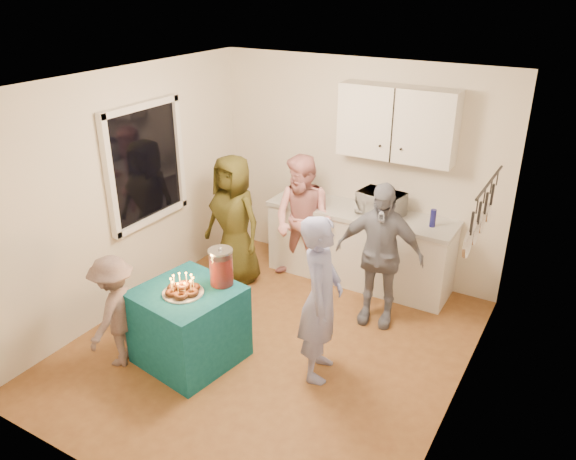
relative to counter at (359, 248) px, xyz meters
The scene contains 19 objects.
floor 1.76m from the counter, 96.71° to the right, with size 4.00×4.00×0.00m, color brown.
ceiling 2.76m from the counter, 96.71° to the right, with size 4.00×4.00×0.00m, color white.
back_wall 0.94m from the counter, 123.69° to the left, with size 3.60×3.60×0.00m, color silver.
left_wall 2.77m from the counter, 139.64° to the right, with size 4.00×4.00×0.00m, color silver.
right_wall 2.49m from the counter, 46.74° to the right, with size 4.00×4.00×0.00m, color silver.
window_night 2.66m from the counter, 144.60° to the right, with size 0.04×1.00×1.20m, color black.
counter is the anchor object (origin of this frame).
countertop 0.46m from the counter, 90.00° to the right, with size 2.24×0.62×0.05m, color beige.
upper_cabinet 1.56m from the counter, 26.57° to the left, with size 1.30×0.30×0.80m, color white.
pot_rack 2.16m from the counter, 33.34° to the right, with size 0.12×1.00×0.60m, color black.
microwave 0.66m from the counter, ahead, with size 0.50×0.34×0.28m, color white.
party_table 2.38m from the counter, 108.81° to the right, with size 0.85×0.85×0.76m, color #0E5362.
donut_cake 2.46m from the counter, 108.12° to the right, with size 0.38×0.38×0.18m, color #381C0C, non-canonical shape.
punch_jar 2.12m from the counter, 105.50° to the right, with size 0.22×0.22×0.34m, color red.
man_birthday 1.89m from the counter, 77.39° to the right, with size 0.58×0.38×1.59m, color #8B92CA.
woman_back_left 1.53m from the counter, 149.57° to the right, with size 0.78×0.51×1.59m, color brown.
woman_back_center 0.76m from the counter, 147.79° to the right, with size 0.77×0.60×1.58m, color #E07583.
woman_back_right 0.95m from the counter, 54.09° to the right, with size 0.92×0.38×1.57m, color black.
child_near_left 2.94m from the counter, 116.73° to the right, with size 0.72×0.42×1.12m, color #63504F.
Camera 1 is at (2.51, -3.95, 3.41)m, focal length 35.00 mm.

